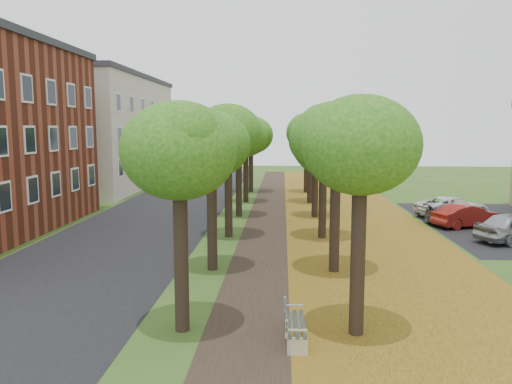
# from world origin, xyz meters

# --- Properties ---
(ground) EXTENTS (120.00, 120.00, 0.00)m
(ground) POSITION_xyz_m (0.00, 0.00, 0.00)
(ground) COLOR #2D4C19
(ground) RESTS_ON ground
(street_asphalt) EXTENTS (8.00, 70.00, 0.01)m
(street_asphalt) POSITION_xyz_m (-7.50, 15.00, 0.00)
(street_asphalt) COLOR black
(street_asphalt) RESTS_ON ground
(footpath) EXTENTS (3.20, 70.00, 0.01)m
(footpath) POSITION_xyz_m (0.00, 15.00, 0.00)
(footpath) COLOR black
(footpath) RESTS_ON ground
(leaf_verge) EXTENTS (7.50, 70.00, 0.01)m
(leaf_verge) POSITION_xyz_m (5.00, 15.00, 0.01)
(leaf_verge) COLOR olive
(leaf_verge) RESTS_ON ground
(parking_lot) EXTENTS (9.00, 16.00, 0.01)m
(parking_lot) POSITION_xyz_m (13.50, 16.00, 0.00)
(parking_lot) COLOR black
(parking_lot) RESTS_ON ground
(tree_row_west) EXTENTS (3.46, 33.46, 6.46)m
(tree_row_west) POSITION_xyz_m (-2.20, 15.00, 4.94)
(tree_row_west) COLOR black
(tree_row_west) RESTS_ON ground
(tree_row_east) EXTENTS (3.46, 33.46, 6.46)m
(tree_row_east) POSITION_xyz_m (2.60, 15.00, 4.94)
(tree_row_east) COLOR black
(tree_row_east) RESTS_ON ground
(building_cream) EXTENTS (10.30, 20.30, 10.40)m
(building_cream) POSITION_xyz_m (-17.00, 33.00, 5.21)
(building_cream) COLOR beige
(building_cream) RESTS_ON ground
(bench) EXTENTS (0.59, 1.89, 0.89)m
(bench) POSITION_xyz_m (0.88, -0.55, 0.46)
(bench) COLOR #28332A
(bench) RESTS_ON ground
(car_red) EXTENTS (4.18, 2.71, 1.30)m
(car_red) POSITION_xyz_m (11.00, 15.18, 0.65)
(car_red) COLOR maroon
(car_red) RESTS_ON ground
(car_grey) EXTENTS (4.30, 1.98, 1.22)m
(car_grey) POSITION_xyz_m (11.00, 15.88, 0.61)
(car_grey) COLOR #36353B
(car_grey) RESTS_ON ground
(car_white) EXTENTS (5.15, 3.74, 1.30)m
(car_white) POSITION_xyz_m (11.24, 18.35, 0.65)
(car_white) COLOR silver
(car_white) RESTS_ON ground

